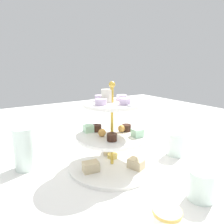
{
  "coord_description": "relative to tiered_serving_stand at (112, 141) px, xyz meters",
  "views": [
    {
      "loc": [
        -0.52,
        0.34,
        0.33
      ],
      "look_at": [
        0.0,
        0.0,
        0.18
      ],
      "focal_mm": 32.57,
      "sensor_mm": 36.0,
      "label": 1
    }
  ],
  "objects": [
    {
      "name": "water_glass_mid_back",
      "position": [
        -0.06,
        -0.24,
        -0.05
      ],
      "size": [
        0.06,
        0.06,
        0.09
      ],
      "primitive_type": "cylinder",
      "color": "silver",
      "rests_on": "ground_plane"
    },
    {
      "name": "tiered_serving_stand",
      "position": [
        0.0,
        0.0,
        0.0
      ],
      "size": [
        0.28,
        0.28,
        0.28
      ],
      "color": "white",
      "rests_on": "ground_plane"
    },
    {
      "name": "water_glass_tall_right",
      "position": [
        0.14,
        0.24,
        -0.02
      ],
      "size": [
        0.07,
        0.07,
        0.14
      ],
      "primitive_type": "cylinder",
      "color": "silver",
      "rests_on": "ground_plane"
    },
    {
      "name": "butter_knife_left",
      "position": [
        0.31,
        -0.11,
        -0.09
      ],
      "size": [
        0.08,
        0.16,
        0.0
      ],
      "primitive_type": "cube",
      "rotation": [
        0.0,
        0.0,
        1.16
      ],
      "color": "silver",
      "rests_on": "ground_plane"
    },
    {
      "name": "teacup_with_saucer",
      "position": [
        -0.29,
        0.06,
        -0.06
      ],
      "size": [
        0.09,
        0.09,
        0.05
      ],
      "color": "white",
      "rests_on": "ground_plane"
    },
    {
      "name": "ground_plane",
      "position": [
        -0.0,
        0.0,
        -0.09
      ],
      "size": [
        2.4,
        2.4,
        0.0
      ],
      "primitive_type": "plane",
      "color": "white"
    },
    {
      "name": "water_glass_short_left",
      "position": [
        -0.26,
        -0.09,
        -0.05
      ],
      "size": [
        0.06,
        0.06,
        0.08
      ],
      "primitive_type": "cylinder",
      "color": "silver",
      "rests_on": "ground_plane"
    }
  ]
}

